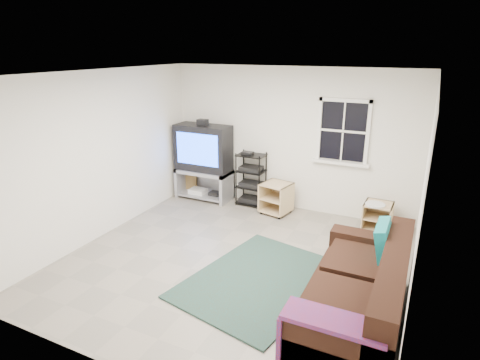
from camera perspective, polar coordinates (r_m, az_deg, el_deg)
The scene contains 8 objects.
room at distance 7.09m, azimuth 14.40°, elevation 6.15°, with size 4.60×4.62×4.60m.
tv_unit at distance 7.90m, azimuth -5.17°, elevation 3.44°, with size 1.09×0.54×1.60m.
av_rack at distance 7.67m, azimuth 1.58°, elevation -0.32°, with size 0.52×0.38×1.03m.
side_table_left at distance 7.36m, azimuth 5.32°, elevation -2.39°, with size 0.57×0.57×0.57m.
side_table_right at distance 7.00m, azimuth 18.99°, elevation -4.69°, with size 0.45×0.48×0.51m.
sofa at distance 4.67m, azimuth 16.53°, elevation -15.71°, with size 0.97×2.19×1.00m.
shag_rug at distance 5.42m, azimuth 2.79°, elevation -13.99°, with size 1.54×2.12×0.03m, color #2F2115.
paper_bag at distance 8.45m, azimuth -7.10°, elevation -0.44°, with size 0.28×0.18×0.40m, color olive.
Camera 1 is at (2.27, -4.54, 2.92)m, focal length 30.00 mm.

